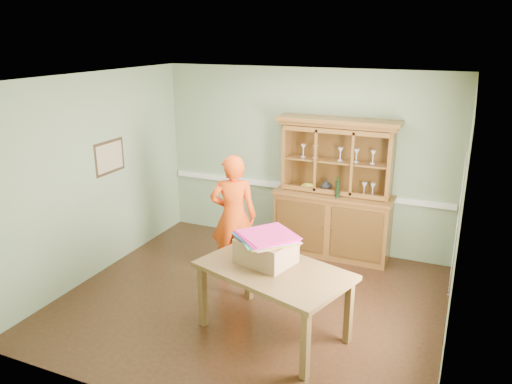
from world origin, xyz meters
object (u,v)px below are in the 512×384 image
at_px(cardboard_box, 266,251).
at_px(china_hutch, 333,208).
at_px(person, 234,217).
at_px(dining_table, 274,276).

bearing_deg(cardboard_box, china_hutch, 85.37).
distance_m(china_hutch, person, 1.59).
relative_size(dining_table, person, 1.06).
bearing_deg(dining_table, person, 150.15).
xyz_separation_m(cardboard_box, person, (-0.87, 0.99, -0.08)).
xyz_separation_m(dining_table, cardboard_box, (-0.14, 0.11, 0.23)).
relative_size(china_hutch, cardboard_box, 3.58).
height_order(dining_table, person, person).
bearing_deg(cardboard_box, person, 131.25).
height_order(china_hutch, dining_table, china_hutch).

